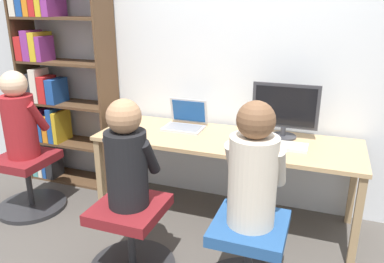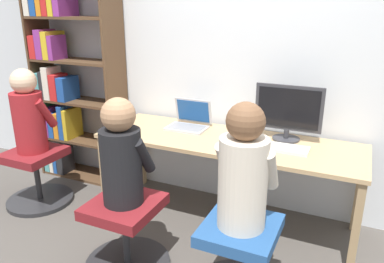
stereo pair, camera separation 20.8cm
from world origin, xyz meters
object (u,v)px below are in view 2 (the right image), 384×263
(keyboard, at_px, (276,147))
(person_at_monitor, at_px, (243,172))
(office_chair_left, at_px, (239,260))
(person_at_laptop, at_px, (121,155))
(office_chair_right, at_px, (126,234))
(bookshelf, at_px, (64,79))
(person_near_shelf, at_px, (29,114))
(desktop_monitor, at_px, (288,113))
(office_chair_side, at_px, (37,176))
(laptop, at_px, (189,122))

(keyboard, distance_m, person_at_monitor, 0.74)
(office_chair_left, relative_size, person_at_laptop, 0.84)
(office_chair_right, relative_size, person_at_laptop, 0.84)
(office_chair_right, distance_m, bookshelf, 1.84)
(person_at_monitor, xyz_separation_m, person_near_shelf, (-1.98, 0.35, -0.00))
(person_at_laptop, distance_m, person_near_shelf, 1.28)
(office_chair_right, bearing_deg, desktop_monitor, 51.13)
(person_at_laptop, xyz_separation_m, office_chair_side, (-1.22, 0.40, -0.56))
(laptop, height_order, office_chair_side, laptop)
(office_chair_left, distance_m, person_near_shelf, 2.09)
(keyboard, relative_size, office_chair_right, 0.80)
(desktop_monitor, distance_m, laptop, 0.82)
(person_at_laptop, bearing_deg, office_chair_right, -90.00)
(keyboard, height_order, office_chair_left, keyboard)
(office_chair_side, bearing_deg, person_at_monitor, -9.98)
(laptop, distance_m, keyboard, 0.79)
(laptop, bearing_deg, office_chair_left, -50.21)
(office_chair_right, bearing_deg, person_at_laptop, 90.00)
(bookshelf, relative_size, office_chair_side, 3.46)
(person_at_laptop, bearing_deg, office_chair_left, 3.89)
(keyboard, height_order, person_near_shelf, person_near_shelf)
(person_at_laptop, distance_m, office_chair_side, 1.40)
(bookshelf, bearing_deg, keyboard, -5.76)
(keyboard, relative_size, office_chair_left, 0.80)
(laptop, height_order, bookshelf, bookshelf)
(keyboard, xyz_separation_m, bookshelf, (-2.13, 0.22, 0.29))
(office_chair_side, bearing_deg, office_chair_left, -10.11)
(keyboard, bearing_deg, laptop, 167.77)
(keyboard, height_order, office_chair_right, keyboard)
(bookshelf, bearing_deg, office_chair_right, -36.69)
(office_chair_right, distance_m, person_at_laptop, 0.56)
(office_chair_right, bearing_deg, bookshelf, 143.31)
(person_at_monitor, relative_size, office_chair_side, 1.27)
(office_chair_right, xyz_separation_m, person_at_laptop, (0.00, 0.00, 0.56))
(laptop, height_order, person_at_monitor, person_at_monitor)
(person_at_monitor, distance_m, person_near_shelf, 2.01)
(person_at_laptop, bearing_deg, office_chair_side, 161.61)
(office_chair_side, bearing_deg, laptop, 23.98)
(desktop_monitor, distance_m, office_chair_right, 1.46)
(office_chair_left, relative_size, office_chair_right, 1.00)
(person_at_monitor, bearing_deg, bookshelf, 155.91)
(office_chair_right, distance_m, person_near_shelf, 1.41)
(laptop, height_order, office_chair_left, laptop)
(bookshelf, distance_m, person_near_shelf, 0.63)
(bookshelf, height_order, person_near_shelf, bookshelf)
(desktop_monitor, bearing_deg, bookshelf, -179.94)
(office_chair_side, bearing_deg, office_chair_right, -18.58)
(laptop, bearing_deg, desktop_monitor, 3.55)
(keyboard, height_order, office_chair_side, keyboard)
(keyboard, bearing_deg, bookshelf, 174.24)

